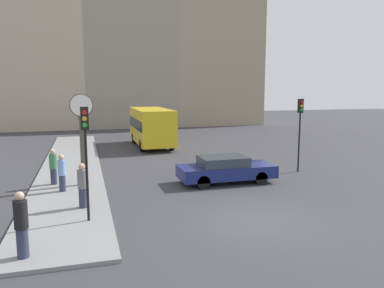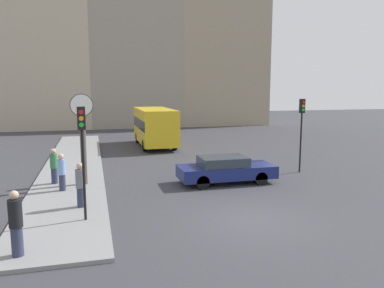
{
  "view_description": "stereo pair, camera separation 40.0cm",
  "coord_description": "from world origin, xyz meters",
  "px_view_note": "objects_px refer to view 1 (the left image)",
  "views": [
    {
      "loc": [
        -5.61,
        -11.45,
        4.57
      ],
      "look_at": [
        -0.59,
        5.9,
        1.89
      ],
      "focal_mm": 35.0,
      "sensor_mm": 36.0,
      "label": 1
    },
    {
      "loc": [
        -5.23,
        -11.56,
        4.57
      ],
      "look_at": [
        -0.59,
        5.9,
        1.89
      ],
      "focal_mm": 35.0,
      "sensor_mm": 36.0,
      "label": 2
    }
  ],
  "objects_px": {
    "traffic_light_near": "(85,140)",
    "pedestrian_black_jacket": "(21,225)",
    "traffic_light_far": "(300,120)",
    "street_clock": "(83,137)",
    "sedan_car": "(226,169)",
    "pedestrian_grey_jacket": "(82,185)",
    "pedestrian_green_hoodie": "(53,167)",
    "bus_distant": "(151,125)",
    "pedestrian_blue_stripe": "(62,172)"
  },
  "relations": [
    {
      "from": "pedestrian_grey_jacket",
      "to": "pedestrian_green_hoodie",
      "type": "bearing_deg",
      "value": 108.21
    },
    {
      "from": "street_clock",
      "to": "sedan_car",
      "type": "bearing_deg",
      "value": -8.94
    },
    {
      "from": "pedestrian_green_hoodie",
      "to": "pedestrian_black_jacket",
      "type": "height_order",
      "value": "pedestrian_black_jacket"
    },
    {
      "from": "traffic_light_far",
      "to": "pedestrian_blue_stripe",
      "type": "bearing_deg",
      "value": -174.97
    },
    {
      "from": "traffic_light_far",
      "to": "pedestrian_black_jacket",
      "type": "relative_size",
      "value": 2.24
    },
    {
      "from": "bus_distant",
      "to": "pedestrian_black_jacket",
      "type": "height_order",
      "value": "bus_distant"
    },
    {
      "from": "street_clock",
      "to": "traffic_light_near",
      "type": "bearing_deg",
      "value": -88.72
    },
    {
      "from": "traffic_light_near",
      "to": "street_clock",
      "type": "bearing_deg",
      "value": 91.28
    },
    {
      "from": "traffic_light_near",
      "to": "pedestrian_blue_stripe",
      "type": "bearing_deg",
      "value": 104.16
    },
    {
      "from": "pedestrian_black_jacket",
      "to": "traffic_light_far",
      "type": "bearing_deg",
      "value": 30.43
    },
    {
      "from": "sedan_car",
      "to": "traffic_light_far",
      "type": "distance_m",
      "value": 5.38
    },
    {
      "from": "sedan_car",
      "to": "street_clock",
      "type": "height_order",
      "value": "street_clock"
    },
    {
      "from": "traffic_light_far",
      "to": "pedestrian_blue_stripe",
      "type": "height_order",
      "value": "traffic_light_far"
    },
    {
      "from": "sedan_car",
      "to": "bus_distant",
      "type": "bearing_deg",
      "value": 96.54
    },
    {
      "from": "sedan_car",
      "to": "pedestrian_grey_jacket",
      "type": "xyz_separation_m",
      "value": [
        -6.71,
        -2.5,
        0.3
      ]
    },
    {
      "from": "pedestrian_black_jacket",
      "to": "pedestrian_grey_jacket",
      "type": "bearing_deg",
      "value": 68.79
    },
    {
      "from": "bus_distant",
      "to": "traffic_light_near",
      "type": "height_order",
      "value": "traffic_light_near"
    },
    {
      "from": "bus_distant",
      "to": "traffic_light_far",
      "type": "bearing_deg",
      "value": -61.36
    },
    {
      "from": "traffic_light_near",
      "to": "pedestrian_black_jacket",
      "type": "height_order",
      "value": "traffic_light_near"
    },
    {
      "from": "pedestrian_green_hoodie",
      "to": "pedestrian_black_jacket",
      "type": "bearing_deg",
      "value": -91.58
    },
    {
      "from": "traffic_light_near",
      "to": "pedestrian_black_jacket",
      "type": "bearing_deg",
      "value": -125.06
    },
    {
      "from": "pedestrian_blue_stripe",
      "to": "pedestrian_green_hoodie",
      "type": "bearing_deg",
      "value": 107.82
    },
    {
      "from": "sedan_car",
      "to": "pedestrian_black_jacket",
      "type": "xyz_separation_m",
      "value": [
        -8.25,
        -6.46,
        0.36
      ]
    },
    {
      "from": "pedestrian_black_jacket",
      "to": "street_clock",
      "type": "bearing_deg",
      "value": 77.99
    },
    {
      "from": "traffic_light_near",
      "to": "sedan_car",
      "type": "bearing_deg",
      "value": 31.6
    },
    {
      "from": "pedestrian_grey_jacket",
      "to": "traffic_light_far",
      "type": "bearing_deg",
      "value": 17.82
    },
    {
      "from": "bus_distant",
      "to": "pedestrian_green_hoodie",
      "type": "xyz_separation_m",
      "value": [
        -6.59,
        -11.06,
        -0.73
      ]
    },
    {
      "from": "street_clock",
      "to": "pedestrian_green_hoodie",
      "type": "distance_m",
      "value": 2.02
    },
    {
      "from": "pedestrian_green_hoodie",
      "to": "bus_distant",
      "type": "bearing_deg",
      "value": 59.19
    },
    {
      "from": "traffic_light_near",
      "to": "pedestrian_green_hoodie",
      "type": "bearing_deg",
      "value": 105.1
    },
    {
      "from": "bus_distant",
      "to": "pedestrian_green_hoodie",
      "type": "bearing_deg",
      "value": -120.81
    },
    {
      "from": "sedan_car",
      "to": "pedestrian_green_hoodie",
      "type": "bearing_deg",
      "value": 169.41
    },
    {
      "from": "sedan_car",
      "to": "pedestrian_grey_jacket",
      "type": "bearing_deg",
      "value": -159.56
    },
    {
      "from": "sedan_car",
      "to": "pedestrian_blue_stripe",
      "type": "height_order",
      "value": "pedestrian_blue_stripe"
    },
    {
      "from": "traffic_light_near",
      "to": "pedestrian_black_jacket",
      "type": "relative_size",
      "value": 2.14
    },
    {
      "from": "sedan_car",
      "to": "bus_distant",
      "type": "distance_m",
      "value": 12.68
    },
    {
      "from": "pedestrian_green_hoodie",
      "to": "pedestrian_black_jacket",
      "type": "xyz_separation_m",
      "value": [
        -0.22,
        -7.96,
        0.06
      ]
    },
    {
      "from": "pedestrian_green_hoodie",
      "to": "pedestrian_blue_stripe",
      "type": "height_order",
      "value": "pedestrian_green_hoodie"
    },
    {
      "from": "bus_distant",
      "to": "pedestrian_green_hoodie",
      "type": "height_order",
      "value": "bus_distant"
    },
    {
      "from": "pedestrian_grey_jacket",
      "to": "pedestrian_black_jacket",
      "type": "relative_size",
      "value": 0.94
    },
    {
      "from": "bus_distant",
      "to": "pedestrian_green_hoodie",
      "type": "distance_m",
      "value": 12.89
    },
    {
      "from": "pedestrian_green_hoodie",
      "to": "pedestrian_grey_jacket",
      "type": "distance_m",
      "value": 4.21
    },
    {
      "from": "traffic_light_near",
      "to": "pedestrian_blue_stripe",
      "type": "xyz_separation_m",
      "value": [
        -1.04,
        4.13,
        -1.92
      ]
    },
    {
      "from": "pedestrian_blue_stripe",
      "to": "pedestrian_grey_jacket",
      "type": "xyz_separation_m",
      "value": [
        0.87,
        -2.6,
        0.01
      ]
    },
    {
      "from": "traffic_light_far",
      "to": "pedestrian_green_hoodie",
      "type": "relative_size",
      "value": 2.41
    },
    {
      "from": "street_clock",
      "to": "traffic_light_far",
      "type": "bearing_deg",
      "value": 0.71
    },
    {
      "from": "pedestrian_green_hoodie",
      "to": "pedestrian_grey_jacket",
      "type": "xyz_separation_m",
      "value": [
        1.32,
        -4.0,
        0.01
      ]
    },
    {
      "from": "traffic_light_far",
      "to": "street_clock",
      "type": "distance_m",
      "value": 11.44
    },
    {
      "from": "sedan_car",
      "to": "pedestrian_grey_jacket",
      "type": "distance_m",
      "value": 7.17
    },
    {
      "from": "traffic_light_far",
      "to": "pedestrian_black_jacket",
      "type": "xyz_separation_m",
      "value": [
        -13.02,
        -7.65,
        -1.84
      ]
    }
  ]
}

